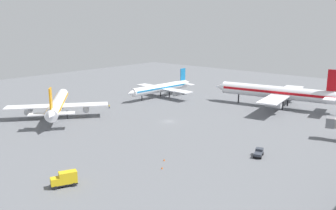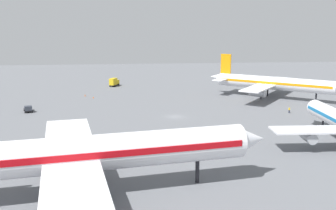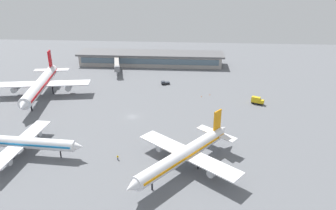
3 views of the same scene
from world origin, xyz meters
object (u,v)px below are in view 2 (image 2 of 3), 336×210
(airplane_at_gate, at_px, (273,83))
(catering_truck, at_px, (114,82))
(pushback_tractor, at_px, (28,109))
(ground_crew_worker, at_px, (289,110))
(safety_cone_mid_apron, at_px, (85,95))
(safety_cone_near_gate, at_px, (93,97))
(airplane_taxiing, at_px, (83,154))

(airplane_at_gate, xyz_separation_m, catering_truck, (-31.98, -53.32, -3.45))
(pushback_tractor, xyz_separation_m, catering_truck, (-44.43, 23.16, 0.73))
(ground_crew_worker, bearing_deg, safety_cone_mid_apron, -43.35)
(airplane_at_gate, relative_size, ground_crew_worker, 23.32)
(pushback_tractor, height_order, safety_cone_mid_apron, pushback_tractor)
(safety_cone_near_gate, relative_size, safety_cone_mid_apron, 1.00)
(ground_crew_worker, height_order, safety_cone_mid_apron, ground_crew_worker)
(airplane_at_gate, bearing_deg, safety_cone_near_gate, -147.99)
(catering_truck, bearing_deg, airplane_at_gate, -96.75)
(ground_crew_worker, xyz_separation_m, safety_cone_mid_apron, (-32.83, -59.54, -0.55))
(pushback_tractor, relative_size, catering_truck, 0.81)
(pushback_tractor, xyz_separation_m, safety_cone_mid_apron, (-23.41, 13.67, -0.67))
(pushback_tractor, bearing_deg, airplane_taxiing, 2.95)
(airplane_at_gate, bearing_deg, safety_cone_mid_apron, -151.47)
(safety_cone_near_gate, bearing_deg, airplane_at_gate, 83.58)
(pushback_tractor, bearing_deg, airplane_at_gate, 81.95)
(airplane_at_gate, relative_size, airplane_taxiing, 0.68)
(ground_crew_worker, bearing_deg, airplane_at_gate, -113.00)
(airplane_taxiing, xyz_separation_m, ground_crew_worker, (-48.52, 51.84, -5.46))
(pushback_tractor, relative_size, safety_cone_mid_apron, 7.94)
(ground_crew_worker, bearing_deg, catering_truck, -61.57)
(catering_truck, height_order, safety_cone_mid_apron, catering_truck)
(pushback_tractor, distance_m, safety_cone_mid_apron, 27.12)
(catering_truck, relative_size, safety_cone_mid_apron, 9.81)
(airplane_at_gate, distance_m, safety_cone_near_gate, 60.25)
(pushback_tractor, relative_size, safety_cone_near_gate, 7.94)
(airplane_taxiing, height_order, pushback_tractor, airplane_taxiing)
(ground_crew_worker, relative_size, safety_cone_near_gate, 2.78)
(airplane_taxiing, distance_m, safety_cone_near_gate, 77.47)
(ground_crew_worker, bearing_deg, airplane_taxiing, 28.63)
(pushback_tractor, bearing_deg, safety_cone_near_gate, 121.46)
(safety_cone_near_gate, bearing_deg, safety_cone_mid_apron, -143.54)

